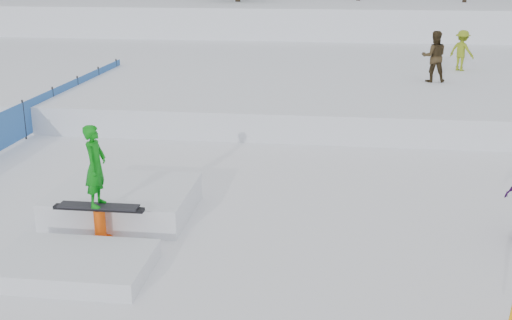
# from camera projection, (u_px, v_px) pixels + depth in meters

# --- Properties ---
(ground) EXTENTS (120.00, 120.00, 0.00)m
(ground) POSITION_uv_depth(u_px,v_px,m) (211.00, 257.00, 10.66)
(ground) COLOR white
(snow_berm) EXTENTS (60.00, 14.00, 2.40)m
(snow_berm) POSITION_uv_depth(u_px,v_px,m) (307.00, 21.00, 38.69)
(snow_berm) COLOR white
(snow_berm) RESTS_ON ground
(snow_midrise) EXTENTS (50.00, 18.00, 0.80)m
(snow_midrise) POSITION_uv_depth(u_px,v_px,m) (288.00, 73.00, 25.68)
(snow_midrise) COLOR white
(snow_midrise) RESTS_ON ground
(safety_fence) EXTENTS (0.05, 16.00, 1.10)m
(safety_fence) POSITION_uv_depth(u_px,v_px,m) (24.00, 120.00, 17.53)
(safety_fence) COLOR #2F63B2
(safety_fence) RESTS_ON ground
(walker_olive) EXTENTS (0.85, 0.67, 1.70)m
(walker_olive) POSITION_uv_depth(u_px,v_px,m) (434.00, 56.00, 21.37)
(walker_olive) COLOR #332714
(walker_olive) RESTS_ON snow_midrise
(walker_ygreen) EXTENTS (1.08, 1.04, 1.48)m
(walker_ygreen) POSITION_uv_depth(u_px,v_px,m) (462.00, 51.00, 23.57)
(walker_ygreen) COLOR olive
(walker_ygreen) RESTS_ON snow_midrise
(jib_rail_feature) EXTENTS (2.60, 4.40, 2.11)m
(jib_rail_feature) POSITION_uv_depth(u_px,v_px,m) (111.00, 213.00, 11.70)
(jib_rail_feature) COLOR white
(jib_rail_feature) RESTS_ON ground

